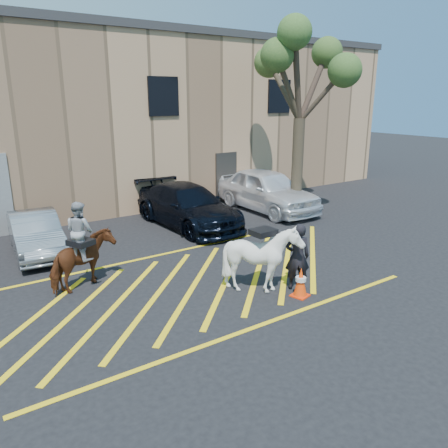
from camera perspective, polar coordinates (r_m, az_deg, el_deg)
ground at (r=11.40m, az=-4.75°, el=-7.54°), size 90.00×90.00×0.00m
car_silver_sedan at (r=14.37m, az=-23.39°, el=-1.13°), size 1.60×3.86×1.24m
car_blue_suv at (r=16.05m, az=-4.74°, el=2.39°), size 2.33×5.26×1.50m
car_white_suv at (r=18.26m, az=5.61°, el=4.46°), size 2.10×5.11×1.74m
handler at (r=10.83m, az=9.56°, el=-4.22°), size 0.73×0.66×1.68m
warehouse at (r=21.72m, az=-21.32°, el=12.75°), size 32.42×10.20×7.30m
hatching_zone at (r=11.16m, az=-3.98°, el=-8.03°), size 12.60×5.12×0.01m
mounted_bay at (r=11.26m, az=-18.07°, el=-3.74°), size 1.84×1.38×2.21m
saddled_white at (r=10.58m, az=5.05°, el=-4.46°), size 1.44×1.61×1.70m
traffic_cone at (r=10.61m, az=9.98°, el=-7.47°), size 0.46×0.46×0.73m
tree at (r=17.36m, az=10.12°, el=19.70°), size 3.99×4.37×7.31m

